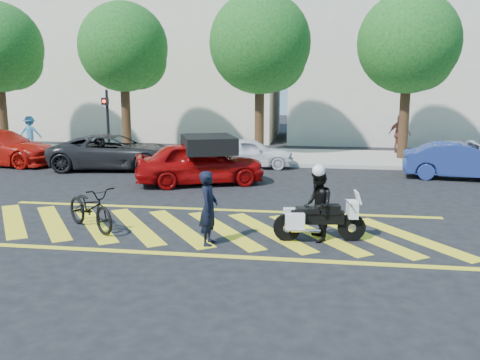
# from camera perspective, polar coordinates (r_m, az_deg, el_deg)

# --- Properties ---
(ground) EXTENTS (90.00, 90.00, 0.00)m
(ground) POSITION_cam_1_polar(r_m,az_deg,el_deg) (12.41, -4.18, -5.48)
(ground) COLOR black
(ground) RESTS_ON ground
(sidewalk) EXTENTS (60.00, 5.00, 0.15)m
(sidewalk) POSITION_cam_1_polar(r_m,az_deg,el_deg) (24.00, 2.16, 2.66)
(sidewalk) COLOR #9E998E
(sidewalk) RESTS_ON ground
(crosswalk) EXTENTS (12.33, 4.00, 0.01)m
(crosswalk) POSITION_cam_1_polar(r_m,az_deg,el_deg) (12.42, -4.35, -5.45)
(crosswalk) COLOR yellow
(crosswalk) RESTS_ON ground
(building_left) EXTENTS (16.00, 8.00, 10.00)m
(building_left) POSITION_cam_1_polar(r_m,az_deg,el_deg) (34.34, -9.74, 13.21)
(building_left) COLOR beige
(building_left) RESTS_ON ground
(building_right) EXTENTS (16.00, 8.00, 11.00)m
(building_right) POSITION_cam_1_polar(r_m,az_deg,el_deg) (33.28, 20.17, 13.66)
(building_right) COLOR beige
(building_right) RESTS_ON ground
(tree_far_left) EXTENTS (4.40, 4.40, 7.41)m
(tree_far_left) POSITION_cam_1_polar(r_m,az_deg,el_deg) (28.36, -25.31, 12.98)
(tree_far_left) COLOR black
(tree_far_left) RESTS_ON ground
(tree_left) EXTENTS (4.20, 4.20, 7.26)m
(tree_left) POSITION_cam_1_polar(r_m,az_deg,el_deg) (25.39, -12.63, 13.99)
(tree_left) COLOR black
(tree_left) RESTS_ON ground
(tree_center) EXTENTS (4.60, 4.60, 7.56)m
(tree_center) POSITION_cam_1_polar(r_m,az_deg,el_deg) (23.86, 2.58, 14.70)
(tree_center) COLOR black
(tree_center) RESTS_ON ground
(tree_right) EXTENTS (4.40, 4.40, 7.41)m
(tree_right) POSITION_cam_1_polar(r_m,az_deg,el_deg) (24.05, 18.66, 14.01)
(tree_right) COLOR black
(tree_right) RESTS_ON ground
(signal_pole) EXTENTS (0.28, 0.43, 3.20)m
(signal_pole) POSITION_cam_1_polar(r_m,az_deg,el_deg) (23.29, -14.69, 6.64)
(signal_pole) COLOR black
(signal_pole) RESTS_ON ground
(officer_bike) EXTENTS (0.39, 0.60, 1.63)m
(officer_bike) POSITION_cam_1_polar(r_m,az_deg,el_deg) (11.02, -3.53, -3.17)
(officer_bike) COLOR black
(officer_bike) RESTS_ON ground
(bicycle) EXTENTS (2.05, 1.82, 1.07)m
(bicycle) POSITION_cam_1_polar(r_m,az_deg,el_deg) (12.72, -16.46, -2.99)
(bicycle) COLOR black
(bicycle) RESTS_ON ground
(police_motorcycle) EXTENTS (2.05, 0.76, 0.91)m
(police_motorcycle) POSITION_cam_1_polar(r_m,az_deg,el_deg) (11.47, 8.75, -4.38)
(police_motorcycle) COLOR black
(police_motorcycle) RESTS_ON ground
(officer_moto) EXTENTS (0.72, 0.86, 1.60)m
(officer_moto) POSITION_cam_1_polar(r_m,az_deg,el_deg) (11.40, 8.72, -2.88)
(officer_moto) COLOR black
(officer_moto) RESTS_ON ground
(red_convertible) EXTENTS (4.80, 3.27, 1.52)m
(red_convertible) POSITION_cam_1_polar(r_m,az_deg,el_deg) (17.70, -4.54, 1.95)
(red_convertible) COLOR #910606
(red_convertible) RESTS_ON ground
(parked_left) EXTENTS (5.34, 2.57, 1.50)m
(parked_left) POSITION_cam_1_polar(r_m,az_deg,el_deg) (24.21, -25.30, 3.31)
(parked_left) COLOR #B4120B
(parked_left) RESTS_ON ground
(parked_mid_left) EXTENTS (5.41, 3.04, 1.43)m
(parked_mid_left) POSITION_cam_1_polar(r_m,az_deg,el_deg) (21.39, -13.93, 3.08)
(parked_mid_left) COLOR black
(parked_mid_left) RESTS_ON ground
(parked_mid_right) EXTENTS (3.81, 1.84, 1.25)m
(parked_mid_right) POSITION_cam_1_polar(r_m,az_deg,el_deg) (21.18, 1.04, 3.09)
(parked_mid_right) COLOR silver
(parked_mid_right) RESTS_ON ground
(parked_right) EXTENTS (4.23, 1.95, 1.34)m
(parked_right) POSITION_cam_1_polar(r_m,az_deg,el_deg) (20.30, 23.58, 1.97)
(parked_right) COLOR navy
(parked_right) RESTS_ON ground
(pedestrian_left) EXTENTS (1.22, 0.90, 1.69)m
(pedestrian_left) POSITION_cam_1_polar(r_m,az_deg,el_deg) (28.00, -22.50, 4.92)
(pedestrian_left) COLOR teal
(pedestrian_left) RESTS_ON sidewalk
(pedestrian_right) EXTENTS (1.15, 0.97, 1.84)m
(pedestrian_right) POSITION_cam_1_polar(r_m,az_deg,el_deg) (25.64, 17.48, 4.94)
(pedestrian_right) COLOR brown
(pedestrian_right) RESTS_ON sidewalk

